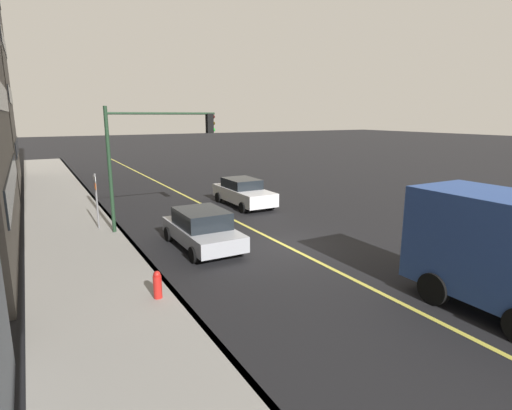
{
  "coord_description": "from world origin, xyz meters",
  "views": [
    {
      "loc": [
        -13.1,
        8.64,
        5.13
      ],
      "look_at": [
        0.03,
        1.29,
        1.8
      ],
      "focal_mm": 28.5,
      "sensor_mm": 36.0,
      "label": 1
    }
  ],
  "objects_px": {
    "traffic_light_mast": "(154,145)",
    "fire_hydrant": "(158,287)",
    "car_silver": "(202,228)",
    "street_sign_post": "(96,198)",
    "car_white": "(243,192)"
  },
  "relations": [
    {
      "from": "car_white",
      "to": "traffic_light_mast",
      "type": "relative_size",
      "value": 0.87
    },
    {
      "from": "fire_hydrant",
      "to": "car_silver",
      "type": "bearing_deg",
      "value": -36.37
    },
    {
      "from": "car_silver",
      "to": "fire_hydrant",
      "type": "height_order",
      "value": "car_silver"
    },
    {
      "from": "car_silver",
      "to": "traffic_light_mast",
      "type": "height_order",
      "value": "traffic_light_mast"
    },
    {
      "from": "traffic_light_mast",
      "to": "fire_hydrant",
      "type": "distance_m",
      "value": 8.43
    },
    {
      "from": "traffic_light_mast",
      "to": "street_sign_post",
      "type": "xyz_separation_m",
      "value": [
        0.92,
        2.45,
        -2.28
      ]
    },
    {
      "from": "car_white",
      "to": "traffic_light_mast",
      "type": "bearing_deg",
      "value": 113.87
    },
    {
      "from": "car_white",
      "to": "traffic_light_mast",
      "type": "distance_m",
      "value": 6.95
    },
    {
      "from": "car_white",
      "to": "car_silver",
      "type": "bearing_deg",
      "value": 140.5
    },
    {
      "from": "car_silver",
      "to": "fire_hydrant",
      "type": "bearing_deg",
      "value": 143.63
    },
    {
      "from": "car_white",
      "to": "street_sign_post",
      "type": "xyz_separation_m",
      "value": [
        -1.61,
        8.17,
        0.77
      ]
    },
    {
      "from": "car_silver",
      "to": "traffic_light_mast",
      "type": "distance_m",
      "value": 4.69
    },
    {
      "from": "fire_hydrant",
      "to": "traffic_light_mast",
      "type": "bearing_deg",
      "value": -16.11
    },
    {
      "from": "traffic_light_mast",
      "to": "fire_hydrant",
      "type": "xyz_separation_m",
      "value": [
        -7.43,
        2.15,
        -3.37
      ]
    },
    {
      "from": "street_sign_post",
      "to": "car_silver",
      "type": "bearing_deg",
      "value": -143.77
    }
  ]
}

